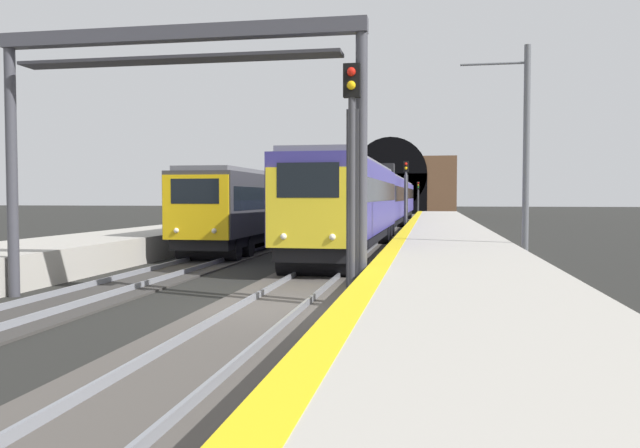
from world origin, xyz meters
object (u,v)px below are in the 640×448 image
Objects in this scene: train_adjacent_platform at (301,203)px; railway_signal_far at (418,195)px; train_main_approaching at (383,200)px; railway_signal_mid at (406,191)px; overhead_signal_gantry at (177,91)px; catenary_mast_near at (525,156)px; railway_signal_near at (352,168)px.

railway_signal_far is at bearing 171.63° from train_adjacent_platform.
train_adjacent_platform is at bearing -8.43° from railway_signal_far.
train_main_approaching is 11.24× the size of railway_signal_mid.
train_adjacent_platform is 27.58m from overhead_signal_gantry.
railway_signal_mid is at bearing -8.06° from overhead_signal_gantry.
railway_signal_far is 0.61× the size of catenary_mast_near.
railway_signal_far is 74.32m from overhead_signal_gantry.
railway_signal_near is 1.09× the size of railway_signal_mid.
railway_signal_near is at bearing 14.11° from train_adjacent_platform.
catenary_mast_near reaches higher than train_adjacent_platform.
railway_signal_far is at bearing -180.00° from railway_signal_near.
train_main_approaching is 2.79m from railway_signal_mid.
train_main_approaching is at bearing 14.86° from catenary_mast_near.
train_main_approaching is 6.19× the size of overhead_signal_gantry.
railway_signal_far is at bearing -3.36° from overhead_signal_gantry.
train_main_approaching is 26.04m from catenary_mast_near.
overhead_signal_gantry is (-30.76, 4.36, 2.16)m from railway_signal_mid.
railway_signal_mid reaches higher than railway_signal_far.
catenary_mast_near is (-66.46, -4.90, 1.09)m from railway_signal_far.
railway_signal_far is (74.61, 0.00, -0.36)m from railway_signal_near.
overhead_signal_gantry is at bearing -3.95° from train_main_approaching.
train_adjacent_platform is 7.63× the size of railway_signal_mid.
train_main_approaching is 33.04m from overhead_signal_gantry.
catenary_mast_near is at bearing -50.25° from overhead_signal_gantry.
railway_signal_near is 31.21m from railway_signal_mid.
railway_signal_near reaches higher than railway_signal_mid.
railway_signal_far reaches higher than train_adjacent_platform.
train_main_approaching reaches higher than railway_signal_far.
railway_signal_far is (41.33, -1.77, 0.49)m from train_main_approaching.
train_main_approaching is at bearing -176.96° from railway_signal_near.
train_adjacent_platform is 47.38m from railway_signal_far.
train_main_approaching is at bearing -2.45° from railway_signal_far.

